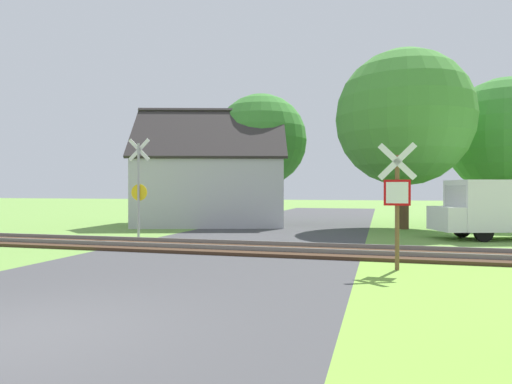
{
  "coord_description": "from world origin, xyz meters",
  "views": [
    {
      "loc": [
        4.47,
        -4.81,
        1.87
      ],
      "look_at": [
        0.5,
        9.7,
        1.8
      ],
      "focal_mm": 32.0,
      "sensor_mm": 36.0,
      "label": 1
    }
  ],
  "objects_px": {
    "tree_center": "(261,140)",
    "tree_right": "(404,118)",
    "crossing_sign_far": "(139,184)",
    "stop_sign_near": "(397,198)",
    "house": "(211,188)",
    "mail_truck": "(504,207)",
    "tree_far": "(506,136)"
  },
  "relations": [
    {
      "from": "tree_center",
      "to": "tree_right",
      "type": "bearing_deg",
      "value": -16.39
    },
    {
      "from": "crossing_sign_far",
      "to": "stop_sign_near",
      "type": "bearing_deg",
      "value": -31.06
    },
    {
      "from": "house",
      "to": "mail_truck",
      "type": "height_order",
      "value": "house"
    },
    {
      "from": "stop_sign_near",
      "to": "tree_right",
      "type": "xyz_separation_m",
      "value": [
        0.71,
        11.8,
        3.62
      ]
    },
    {
      "from": "crossing_sign_far",
      "to": "mail_truck",
      "type": "xyz_separation_m",
      "value": [
        13.48,
        3.44,
        -0.86
      ]
    },
    {
      "from": "stop_sign_near",
      "to": "house",
      "type": "relative_size",
      "value": 0.32
    },
    {
      "from": "crossing_sign_far",
      "to": "house",
      "type": "xyz_separation_m",
      "value": [
        0.08,
        7.51,
        -0.13
      ]
    },
    {
      "from": "house",
      "to": "tree_right",
      "type": "bearing_deg",
      "value": -18.38
    },
    {
      "from": "crossing_sign_far",
      "to": "tree_center",
      "type": "height_order",
      "value": "tree_center"
    },
    {
      "from": "tree_right",
      "to": "tree_center",
      "type": "xyz_separation_m",
      "value": [
        -7.66,
        2.25,
        -0.62
      ]
    },
    {
      "from": "tree_far",
      "to": "mail_truck",
      "type": "distance_m",
      "value": 9.17
    },
    {
      "from": "tree_far",
      "to": "mail_truck",
      "type": "xyz_separation_m",
      "value": [
        -1.99,
        -8.22,
        -3.54
      ]
    },
    {
      "from": "crossing_sign_far",
      "to": "tree_far",
      "type": "distance_m",
      "value": 19.55
    },
    {
      "from": "mail_truck",
      "to": "tree_far",
      "type": "bearing_deg",
      "value": -32.1
    },
    {
      "from": "tree_center",
      "to": "tree_far",
      "type": "relative_size",
      "value": 0.92
    },
    {
      "from": "stop_sign_near",
      "to": "tree_right",
      "type": "bearing_deg",
      "value": -90.52
    },
    {
      "from": "stop_sign_near",
      "to": "tree_center",
      "type": "distance_m",
      "value": 15.96
    },
    {
      "from": "tree_right",
      "to": "tree_center",
      "type": "distance_m",
      "value": 8.01
    },
    {
      "from": "tree_center",
      "to": "mail_truck",
      "type": "height_order",
      "value": "tree_center"
    },
    {
      "from": "house",
      "to": "tree_far",
      "type": "height_order",
      "value": "tree_far"
    },
    {
      "from": "house",
      "to": "tree_right",
      "type": "relative_size",
      "value": 1.08
    },
    {
      "from": "tree_right",
      "to": "tree_center",
      "type": "bearing_deg",
      "value": 163.61
    },
    {
      "from": "tree_far",
      "to": "mail_truck",
      "type": "relative_size",
      "value": 1.51
    },
    {
      "from": "house",
      "to": "tree_far",
      "type": "distance_m",
      "value": 16.18
    },
    {
      "from": "crossing_sign_far",
      "to": "tree_right",
      "type": "distance_m",
      "value": 12.76
    },
    {
      "from": "tree_right",
      "to": "mail_truck",
      "type": "xyz_separation_m",
      "value": [
        3.44,
        -3.75,
        -4.07
      ]
    },
    {
      "from": "crossing_sign_far",
      "to": "tree_far",
      "type": "relative_size",
      "value": 0.49
    },
    {
      "from": "tree_right",
      "to": "tree_center",
      "type": "height_order",
      "value": "tree_right"
    },
    {
      "from": "crossing_sign_far",
      "to": "tree_far",
      "type": "bearing_deg",
      "value": 32.23
    },
    {
      "from": "stop_sign_near",
      "to": "tree_far",
      "type": "bearing_deg",
      "value": -107.78
    },
    {
      "from": "tree_right",
      "to": "tree_far",
      "type": "distance_m",
      "value": 7.05
    },
    {
      "from": "house",
      "to": "tree_far",
      "type": "relative_size",
      "value": 1.17
    }
  ]
}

